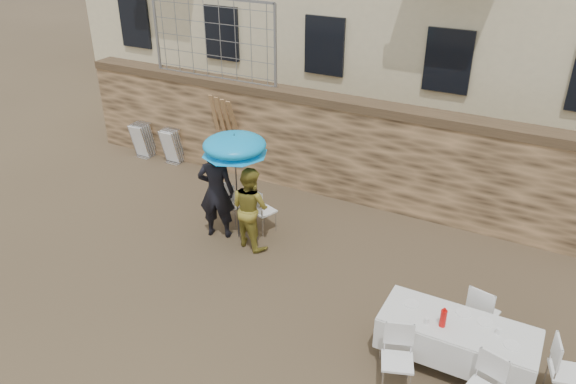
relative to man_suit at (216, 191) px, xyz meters
The scene contains 16 objects.
ground 2.78m from the man_suit, 62.42° to the right, with size 80.00×80.00×0.00m, color brown.
stone_wall 2.95m from the man_suit, 65.87° to the left, with size 13.00×0.50×2.20m, color olive.
chain_link_fence 3.88m from the man_suit, 123.69° to the left, with size 3.20×0.06×1.80m, color gray, non-canonical shape.
man_suit is the anchor object (origin of this frame).
woman_dress 0.77m from the man_suit, ahead, with size 0.79×0.61×1.62m, color gold.
umbrella 1.02m from the man_suit, 14.04° to the left, with size 1.21×1.21×2.01m.
couple_chair_left 0.73m from the man_suit, 90.00° to the left, with size 0.48×0.48×0.96m, color white, non-canonical shape.
couple_chair_right 1.01m from the man_suit, 38.16° to the left, with size 0.48×0.48×0.96m, color white, non-canonical shape.
banquet_table 5.11m from the man_suit, 15.43° to the right, with size 2.10×0.85×0.78m.
soda_bottle 4.96m from the man_suit, 17.72° to the right, with size 0.09×0.09×0.26m, color red.
table_chair_front_left 4.84m from the man_suit, 26.00° to the right, with size 0.48×0.48×0.96m, color white, non-canonical shape.
table_chair_back 5.18m from the man_suit, ahead, with size 0.48×0.48×0.96m, color white, non-canonical shape.
table_chair_side 6.47m from the man_suit, 11.26° to the right, with size 0.48×0.48×0.96m, color white, non-canonical shape.
chair_stack_left 4.54m from the man_suit, 147.97° to the left, with size 0.46×0.47×0.92m, color white, non-canonical shape.
chair_stack_right 3.81m from the man_suit, 140.71° to the left, with size 0.46×0.40×0.92m, color white, non-canonical shape.
wood_planks 2.80m from the man_suit, 118.27° to the left, with size 0.70×0.20×2.00m, color #A37749, non-canonical shape.
Camera 1 is at (4.44, -5.37, 5.94)m, focal length 35.00 mm.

